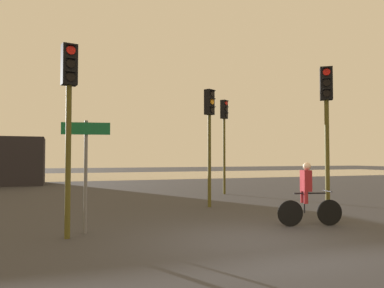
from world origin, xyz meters
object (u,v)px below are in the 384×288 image
Objects in this scene: direction_sign_post at (86,159)px; traffic_light_center at (209,125)px; traffic_light_near_right at (327,114)px; traffic_light_near_left at (69,102)px; traffic_light_far_right at (224,129)px; cyclist at (307,194)px.

traffic_light_center is at bearing -132.37° from direction_sign_post.
traffic_light_near_left is at bearing 32.44° from traffic_light_near_right.
direction_sign_post is (-6.25, 0.71, -1.24)m from traffic_light_near_right.
traffic_light_center is (-2.49, -4.10, -0.23)m from traffic_light_far_right.
traffic_light_center is at bearing -154.90° from cyclist.
direction_sign_post is (-4.48, -3.29, -1.21)m from traffic_light_center.
traffic_light_near_right is 6.41m from direction_sign_post.
traffic_light_far_right reaches higher than traffic_light_center.
cyclist is (0.92, -4.26, -2.09)m from traffic_light_center.
traffic_light_near_right is 1.01× the size of traffic_light_center.
cyclist is (-0.85, -0.26, -2.12)m from traffic_light_near_right.
traffic_light_center reaches higher than cyclist.
traffic_light_near_left is at bearing -82.50° from cyclist.
traffic_light_far_right is (7.37, 7.80, 0.20)m from traffic_light_near_left.
direction_sign_post reaches higher than cyclist.
traffic_light_near_right is at bearing 84.07° from traffic_light_center.
traffic_light_near_left is 1.62× the size of direction_sign_post.
direction_sign_post is (-6.98, -7.39, -1.44)m from traffic_light_far_right.
traffic_light_far_right reaches higher than cyclist.
cyclist is at bearing 72.34° from traffic_light_center.
traffic_light_far_right is at bearing -60.13° from traffic_light_near_right.
traffic_light_near_right is 1.62× the size of direction_sign_post.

